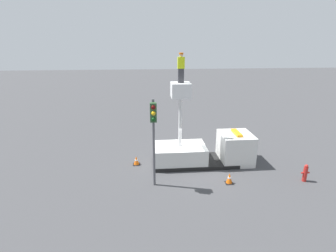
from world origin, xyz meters
TOP-DOWN VIEW (x-y plane):
  - ground_plane at (0.00, 0.00)m, footprint 120.00×120.00m
  - bucket_truck at (0.58, 0.00)m, footprint 6.48×2.27m
  - worker at (-1.01, 0.00)m, footprint 0.40×0.26m
  - traffic_light_pole at (-2.77, -2.66)m, footprint 0.34×0.57m
  - fire_hydrant at (5.91, -2.87)m, footprint 0.48×0.24m
  - traffic_cone_rear at (-3.85, 0.12)m, footprint 0.45×0.45m
  - traffic_cone_curbside at (1.49, -2.72)m, footprint 0.44×0.44m

SIDE VIEW (x-z plane):
  - ground_plane at x=0.00m, z-range 0.00..0.00m
  - traffic_cone_rear at x=-3.85m, z-range -0.02..0.57m
  - traffic_cone_curbside at x=1.49m, z-range -0.02..0.63m
  - fire_hydrant at x=5.91m, z-range -0.01..1.05m
  - bucket_truck at x=0.58m, z-range -1.73..3.64m
  - traffic_light_pole at x=-2.77m, z-range 1.03..5.98m
  - worker at x=-1.01m, z-range 5.37..7.12m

